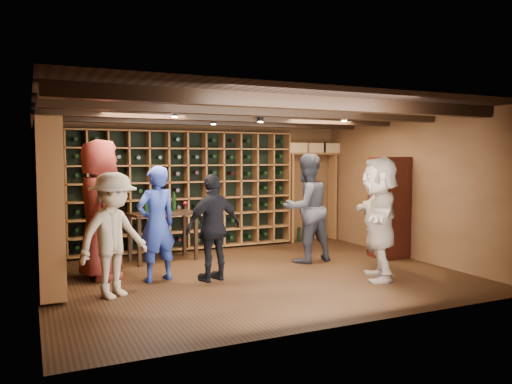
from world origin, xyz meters
name	(u,v)px	position (x,y,z in m)	size (l,w,h in m)	color
ground	(254,274)	(0.00, 0.00, 0.00)	(6.00, 6.00, 0.00)	#331D0E
room_shell	(252,114)	(0.00, 0.05, 2.42)	(6.00, 6.00, 6.00)	brown
wine_rack_back	(177,190)	(-0.52, 2.33, 1.15)	(4.65, 0.30, 2.20)	brown
wine_rack_left	(47,201)	(-2.83, 0.82, 1.15)	(0.30, 2.65, 2.20)	brown
crate_shelf	(312,167)	(2.41, 2.32, 1.57)	(1.20, 0.32, 2.07)	brown
display_cabinet	(389,209)	(2.71, 0.20, 0.86)	(0.55, 0.50, 1.75)	#39110B
man_blue_shirt	(156,224)	(-1.42, 0.24, 0.82)	(0.60, 0.39, 1.65)	navy
man_grey_suit	(307,208)	(1.20, 0.49, 0.91)	(0.89, 0.69, 1.83)	black
guest_red_floral	(100,209)	(-2.12, 0.74, 1.02)	(0.99, 0.65, 2.03)	maroon
guest_woman_black	(214,227)	(-0.67, -0.08, 0.77)	(0.90, 0.38, 1.54)	black
guest_khaki	(113,235)	(-2.11, -0.36, 0.79)	(1.02, 0.59, 1.59)	gray
guest_beige	(379,218)	(1.56, -0.99, 0.89)	(1.65, 0.53, 1.78)	gray
tasting_table	(163,218)	(-1.00, 1.56, 0.74)	(1.18, 0.72, 1.12)	black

